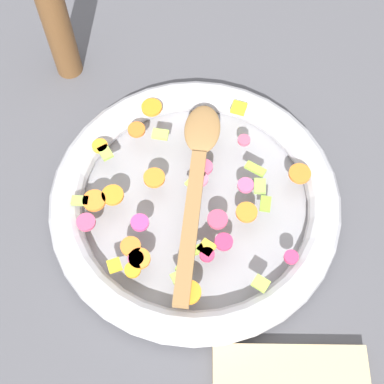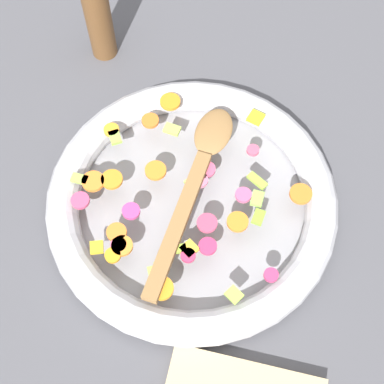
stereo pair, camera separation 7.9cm
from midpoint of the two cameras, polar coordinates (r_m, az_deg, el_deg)
name	(u,v)px [view 2 (the right image)]	position (r m, az deg, el deg)	size (l,w,h in m)	color
ground_plane	(192,207)	(0.84, 2.70, -1.85)	(4.00, 4.00, 0.00)	#4C4C51
skillet	(192,200)	(0.82, 2.76, -1.18)	(0.44, 0.44, 0.05)	gray
chopped_vegetables	(174,198)	(0.78, 0.90, -0.96)	(0.34, 0.36, 0.01)	orange
wooden_spoon	(197,176)	(0.79, 3.35, 1.44)	(0.33, 0.07, 0.01)	olive
pepper_mill	(96,7)	(0.95, -7.73, 18.78)	(0.05, 0.05, 0.23)	brown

